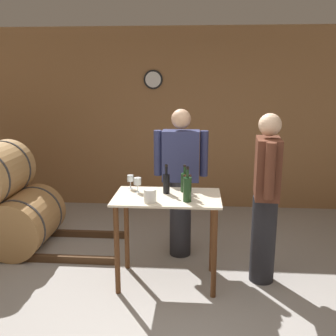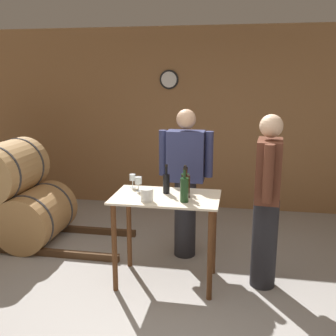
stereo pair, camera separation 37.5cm
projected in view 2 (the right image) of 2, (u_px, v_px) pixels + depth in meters
ground_plane at (159, 314)px, 3.38m from camera, size 14.00×14.00×0.00m
back_wall at (198, 120)px, 5.90m from camera, size 8.40×0.08×2.70m
tasting_table at (166, 215)px, 3.76m from camera, size 1.01×0.62×0.89m
wine_bottle_far_left at (166, 183)px, 3.78m from camera, size 0.07×0.07×0.29m
wine_bottle_left at (185, 182)px, 3.82m from camera, size 0.08×0.08×0.27m
wine_bottle_center at (186, 186)px, 3.65m from camera, size 0.07×0.07×0.29m
wine_bottle_right at (184, 189)px, 3.52m from camera, size 0.08×0.08×0.32m
wine_glass_near_left at (132, 178)px, 3.98m from camera, size 0.06×0.06×0.14m
wine_glass_near_center at (138, 181)px, 3.85m from camera, size 0.07×0.07×0.15m
ice_bucket at (147, 195)px, 3.54m from camera, size 0.11×0.11×0.12m
person_host at (185, 181)px, 4.31m from camera, size 0.59×0.24×1.66m
person_visitor_with_scarf at (267, 199)px, 3.65m from camera, size 0.25×0.59×1.67m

